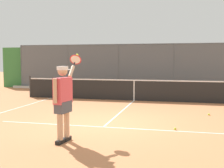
{
  "coord_description": "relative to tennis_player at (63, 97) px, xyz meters",
  "views": [
    {
      "loc": [
        -2.09,
        8.15,
        1.89
      ],
      "look_at": [
        0.2,
        -1.39,
        1.05
      ],
      "focal_mm": 46.5,
      "sensor_mm": 36.0,
      "label": 1
    }
  ],
  "objects": [
    {
      "name": "ground_plane",
      "position": [
        -0.5,
        -2.09,
        -1.03
      ],
      "size": [
        60.0,
        60.0,
        0.0
      ],
      "primitive_type": "plane",
      "color": "#C67A4C"
    },
    {
      "name": "court_line_markings",
      "position": [
        -0.5,
        -1.32,
        -1.03
      ],
      "size": [
        8.21,
        9.76,
        0.01
      ],
      "color": "white",
      "rests_on": "ground"
    },
    {
      "name": "fence_backdrop",
      "position": [
        -0.5,
        -11.81,
        0.3
      ],
      "size": [
        19.42,
        1.37,
        2.81
      ],
      "color": "#565B60",
      "rests_on": "ground"
    },
    {
      "name": "tennis_net",
      "position": [
        -0.5,
        -6.98,
        -0.54
      ],
      "size": [
        10.55,
        0.09,
        1.07
      ],
      "color": "#2D2D2D",
      "rests_on": "ground"
    },
    {
      "name": "tennis_player",
      "position": [
        0.0,
        0.0,
        0.0
      ],
      "size": [
        0.33,
        1.45,
        2.03
      ],
      "rotation": [
        0.0,
        0.0,
        -1.74
      ],
      "color": "black",
      "rests_on": "ground"
    },
    {
      "name": "tennis_ball_near_baseline",
      "position": [
        -2.46,
        -1.75,
        -1.0
      ],
      "size": [
        0.07,
        0.07,
        0.07
      ],
      "primitive_type": "sphere",
      "color": "#C1D138",
      "rests_on": "ground"
    },
    {
      "name": "tennis_ball_mid_court",
      "position": [
        -3.52,
        -4.09,
        -1.0
      ],
      "size": [
        0.07,
        0.07,
        0.07
      ],
      "primitive_type": "sphere",
      "color": "#CCDB33",
      "rests_on": "ground"
    }
  ]
}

